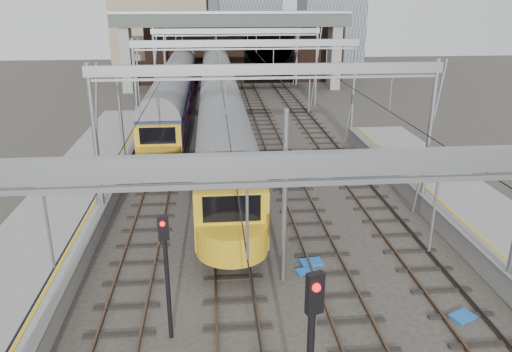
{
  "coord_description": "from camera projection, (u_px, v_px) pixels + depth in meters",
  "views": [
    {
      "loc": [
        -2.66,
        -15.37,
        10.76
      ],
      "look_at": [
        -0.57,
        7.81,
        2.4
      ],
      "focal_mm": 35.0,
      "sensor_mm": 36.0,
      "label": 1
    }
  ],
  "objects": [
    {
      "name": "equip_cover_a",
      "position": [
        311.0,
        262.0,
        21.37
      ],
      "size": [
        1.0,
        0.76,
        0.11
      ],
      "primitive_type": "cube",
      "rotation": [
        0.0,
        0.0,
        0.11
      ],
      "color": "blue",
      "rests_on": "ground"
    },
    {
      "name": "retaining_wall",
      "position": [
        241.0,
        49.0,
        65.6
      ],
      "size": [
        28.0,
        2.75,
        9.0
      ],
      "color": "#321E16",
      "rests_on": "ground"
    },
    {
      "name": "train_second",
      "position": [
        184.0,
        66.0,
        62.43
      ],
      "size": [
        2.96,
        68.33,
        5.03
      ],
      "color": "black",
      "rests_on": "ground"
    },
    {
      "name": "equip_cover_b",
      "position": [
        306.0,
        272.0,
        20.65
      ],
      "size": [
        0.95,
        0.78,
        0.1
      ],
      "primitive_type": "cube",
      "rotation": [
        0.0,
        0.0,
        0.29
      ],
      "color": "blue",
      "rests_on": "ground"
    },
    {
      "name": "platform_left",
      "position": [
        25.0,
        273.0,
        19.57
      ],
      "size": [
        4.32,
        55.0,
        1.12
      ],
      "color": "gray",
      "rests_on": "ground"
    },
    {
      "name": "overbridge",
      "position": [
        232.0,
        29.0,
        58.93
      ],
      "size": [
        28.0,
        3.0,
        9.25
      ],
      "color": "gray",
      "rests_on": "ground"
    },
    {
      "name": "signal_near_centre",
      "position": [
        311.0,
        349.0,
        11.17
      ],
      "size": [
        0.42,
        0.48,
        5.35
      ],
      "rotation": [
        0.0,
        0.0,
        0.33
      ],
      "color": "black",
      "rests_on": "ground"
    },
    {
      "name": "signal_near_left",
      "position": [
        166.0,
        262.0,
        15.7
      ],
      "size": [
        0.36,
        0.46,
        4.56
      ],
      "rotation": [
        0.0,
        0.0,
        0.28
      ],
      "color": "black",
      "rests_on": "ground"
    },
    {
      "name": "tracks",
      "position": [
        255.0,
        173.0,
        32.32
      ],
      "size": [
        14.4,
        80.0,
        0.22
      ],
      "color": "#4C3828",
      "rests_on": "ground"
    },
    {
      "name": "equip_cover_c",
      "position": [
        463.0,
        317.0,
        17.73
      ],
      "size": [
        1.03,
        0.9,
        0.1
      ],
      "primitive_type": "cube",
      "rotation": [
        0.0,
        0.0,
        0.42
      ],
      "color": "blue",
      "rests_on": "ground"
    },
    {
      "name": "ground",
      "position": [
        291.0,
        309.0,
        18.27
      ],
      "size": [
        160.0,
        160.0,
        0.0
      ],
      "primitive_type": "plane",
      "color": "#38332D",
      "rests_on": "ground"
    },
    {
      "name": "train_main",
      "position": [
        217.0,
        77.0,
        53.32
      ],
      "size": [
        3.11,
        71.73,
        5.24
      ],
      "color": "black",
      "rests_on": "ground"
    },
    {
      "name": "overhead_line",
      "position": [
        247.0,
        58.0,
        36.19
      ],
      "size": [
        16.8,
        80.0,
        8.0
      ],
      "color": "gray",
      "rests_on": "ground"
    }
  ]
}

